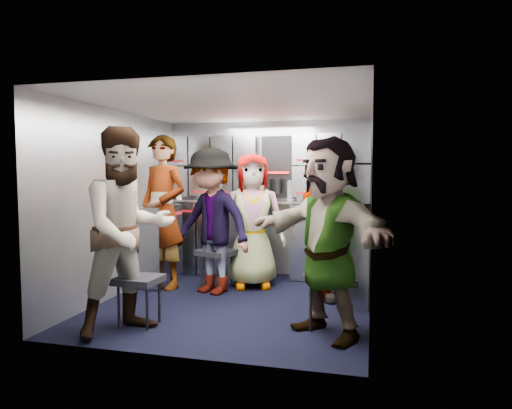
% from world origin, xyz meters
% --- Properties ---
extents(floor, '(3.00, 3.00, 0.00)m').
position_xyz_m(floor, '(0.00, 0.00, 0.00)').
color(floor, black).
rests_on(floor, ground).
extents(wall_back, '(2.80, 0.04, 2.10)m').
position_xyz_m(wall_back, '(0.00, 1.50, 1.05)').
color(wall_back, gray).
rests_on(wall_back, ground).
extents(wall_left, '(0.04, 3.00, 2.10)m').
position_xyz_m(wall_left, '(-1.40, 0.00, 1.05)').
color(wall_left, gray).
rests_on(wall_left, ground).
extents(wall_right, '(0.04, 3.00, 2.10)m').
position_xyz_m(wall_right, '(1.40, 0.00, 1.05)').
color(wall_right, gray).
rests_on(wall_right, ground).
extents(ceiling, '(2.80, 3.00, 0.02)m').
position_xyz_m(ceiling, '(0.00, 0.00, 2.10)').
color(ceiling, silver).
rests_on(ceiling, wall_back).
extents(cart_bank_back, '(2.68, 0.38, 0.99)m').
position_xyz_m(cart_bank_back, '(0.00, 1.29, 0.49)').
color(cart_bank_back, '#9FA5AF').
rests_on(cart_bank_back, ground).
extents(cart_bank_left, '(0.38, 0.76, 0.99)m').
position_xyz_m(cart_bank_left, '(-1.19, 0.56, 0.49)').
color(cart_bank_left, '#9FA5AF').
rests_on(cart_bank_left, ground).
extents(counter, '(2.68, 0.42, 0.03)m').
position_xyz_m(counter, '(0.00, 1.29, 1.01)').
color(counter, '#B8BABF').
rests_on(counter, cart_bank_back).
extents(locker_bank_back, '(2.68, 0.28, 0.82)m').
position_xyz_m(locker_bank_back, '(0.00, 1.35, 1.49)').
color(locker_bank_back, '#9FA5AF').
rests_on(locker_bank_back, wall_back).
extents(locker_bank_right, '(0.28, 1.00, 0.82)m').
position_xyz_m(locker_bank_right, '(1.25, 0.70, 1.49)').
color(locker_bank_right, '#9FA5AF').
rests_on(locker_bank_right, wall_right).
extents(right_cabinet, '(0.28, 1.20, 1.00)m').
position_xyz_m(right_cabinet, '(1.25, 0.60, 0.50)').
color(right_cabinet, '#9FA5AF').
rests_on(right_cabinet, ground).
extents(coffee_niche, '(0.46, 0.16, 0.84)m').
position_xyz_m(coffee_niche, '(0.18, 1.41, 1.47)').
color(coffee_niche, black).
rests_on(coffee_niche, wall_back).
extents(red_latch_strip, '(2.60, 0.02, 0.03)m').
position_xyz_m(red_latch_strip, '(0.00, 1.09, 0.88)').
color(red_latch_strip, maroon).
rests_on(red_latch_strip, cart_bank_back).
extents(jump_seat_near_left, '(0.40, 0.38, 0.45)m').
position_xyz_m(jump_seat_near_left, '(-0.65, -0.90, 0.40)').
color(jump_seat_near_left, black).
rests_on(jump_seat_near_left, ground).
extents(jump_seat_mid_left, '(0.52, 0.51, 0.47)m').
position_xyz_m(jump_seat_mid_left, '(-0.39, 0.51, 0.42)').
color(jump_seat_mid_left, black).
rests_on(jump_seat_mid_left, ground).
extents(jump_seat_center, '(0.36, 0.35, 0.41)m').
position_xyz_m(jump_seat_center, '(-0.00, 0.90, 0.36)').
color(jump_seat_center, black).
rests_on(jump_seat_center, ground).
extents(jump_seat_mid_right, '(0.39, 0.37, 0.45)m').
position_xyz_m(jump_seat_mid_right, '(1.01, 0.58, 0.40)').
color(jump_seat_mid_right, black).
rests_on(jump_seat_mid_right, ground).
extents(jump_seat_near_right, '(0.51, 0.50, 0.47)m').
position_xyz_m(jump_seat_near_right, '(1.05, -0.57, 0.41)').
color(jump_seat_near_right, black).
rests_on(jump_seat_near_right, ground).
extents(attendant_standing, '(0.78, 0.63, 1.86)m').
position_xyz_m(attendant_standing, '(-1.05, 0.43, 0.93)').
color(attendant_standing, black).
rests_on(attendant_standing, ground).
extents(attendant_arc_a, '(1.06, 1.11, 1.80)m').
position_xyz_m(attendant_arc_a, '(-0.65, -1.08, 0.90)').
color(attendant_arc_a, black).
rests_on(attendant_arc_a, ground).
extents(attendant_arc_b, '(1.24, 0.98, 1.68)m').
position_xyz_m(attendant_arc_b, '(-0.39, 0.33, 0.84)').
color(attendant_arc_b, black).
rests_on(attendant_arc_b, ground).
extents(attendant_arc_c, '(0.93, 0.76, 1.63)m').
position_xyz_m(attendant_arc_c, '(-0.00, 0.72, 0.82)').
color(attendant_arc_c, black).
rests_on(attendant_arc_c, ground).
extents(attendant_arc_d, '(1.07, 0.92, 1.72)m').
position_xyz_m(attendant_arc_d, '(1.01, 0.40, 0.86)').
color(attendant_arc_d, black).
rests_on(attendant_arc_d, ground).
extents(attendant_arc_e, '(1.54, 1.41, 1.71)m').
position_xyz_m(attendant_arc_e, '(1.05, -0.75, 0.86)').
color(attendant_arc_e, black).
rests_on(attendant_arc_e, ground).
extents(bottle_left, '(0.06, 0.06, 0.23)m').
position_xyz_m(bottle_left, '(-0.57, 1.24, 1.15)').
color(bottle_left, white).
rests_on(bottle_left, counter).
extents(bottle_mid, '(0.07, 0.07, 0.28)m').
position_xyz_m(bottle_mid, '(-0.00, 1.24, 1.17)').
color(bottle_mid, white).
rests_on(bottle_mid, counter).
extents(bottle_right, '(0.07, 0.07, 0.25)m').
position_xyz_m(bottle_right, '(0.37, 1.24, 1.16)').
color(bottle_right, white).
rests_on(bottle_right, counter).
extents(cup_left, '(0.08, 0.08, 0.10)m').
position_xyz_m(cup_left, '(-1.19, 1.23, 1.08)').
color(cup_left, '#CCB690').
rests_on(cup_left, counter).
extents(cup_right, '(0.08, 0.08, 0.11)m').
position_xyz_m(cup_right, '(0.76, 1.23, 1.09)').
color(cup_right, '#CCB690').
rests_on(cup_right, counter).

